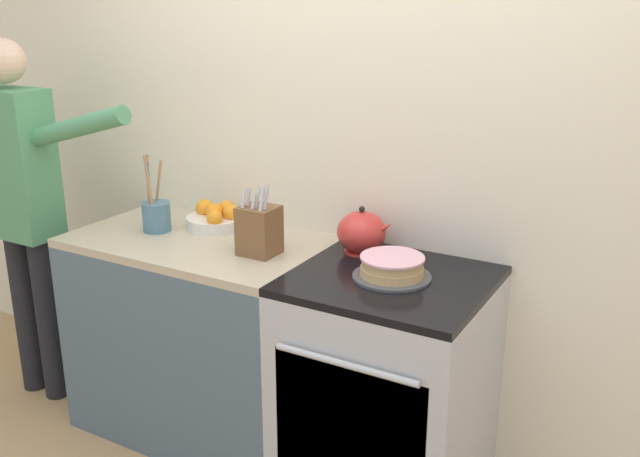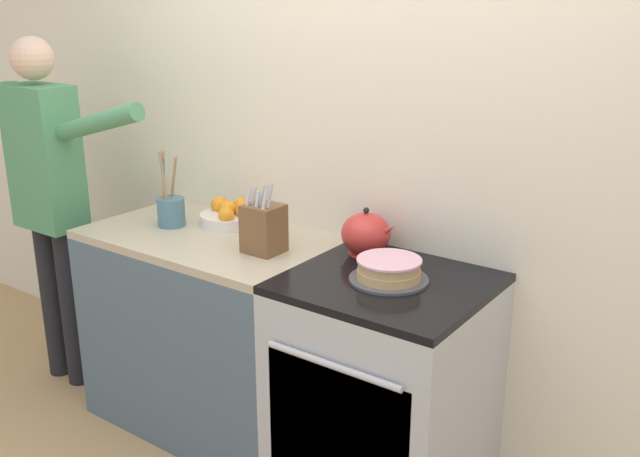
% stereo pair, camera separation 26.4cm
% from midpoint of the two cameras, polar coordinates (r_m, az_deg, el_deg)
% --- Properties ---
extents(wall_back, '(8.00, 0.04, 2.60)m').
position_cam_midpoint_polar(wall_back, '(2.89, 1.28, 6.64)').
color(wall_back, silver).
rests_on(wall_back, ground_plane).
extents(counter_cabinet, '(1.07, 0.66, 0.90)m').
position_cam_midpoint_polar(counter_cabinet, '(3.24, -11.68, -8.36)').
color(counter_cabinet, '#4C6070').
rests_on(counter_cabinet, ground_plane).
extents(stove_range, '(0.71, 0.69, 0.90)m').
position_cam_midpoint_polar(stove_range, '(2.78, 2.59, -12.62)').
color(stove_range, '#B7BABF').
rests_on(stove_range, ground_plane).
extents(layer_cake, '(0.29, 0.29, 0.08)m').
position_cam_midpoint_polar(layer_cake, '(2.56, 2.87, -3.22)').
color(layer_cake, '#4C4C51').
rests_on(layer_cake, stove_range).
extents(tea_kettle, '(0.24, 0.20, 0.19)m').
position_cam_midpoint_polar(tea_kettle, '(2.81, 0.70, -0.36)').
color(tea_kettle, red).
rests_on(tea_kettle, stove_range).
extents(knife_block, '(0.14, 0.13, 0.29)m').
position_cam_midpoint_polar(knife_block, '(2.81, -7.59, -0.15)').
color(knife_block, brown).
rests_on(knife_block, counter_cabinet).
extents(utensil_crock, '(0.12, 0.12, 0.34)m').
position_cam_midpoint_polar(utensil_crock, '(3.18, -15.32, 1.05)').
color(utensil_crock, '#477084').
rests_on(utensil_crock, counter_cabinet).
extents(fruit_bowl, '(0.25, 0.25, 0.11)m').
position_cam_midpoint_polar(fruit_bowl, '(3.18, -10.65, 0.80)').
color(fruit_bowl, silver).
rests_on(fruit_bowl, counter_cabinet).
extents(person_baker, '(0.95, 0.20, 1.71)m').
position_cam_midpoint_polar(person_baker, '(3.56, -24.75, 2.61)').
color(person_baker, black).
rests_on(person_baker, ground_plane).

